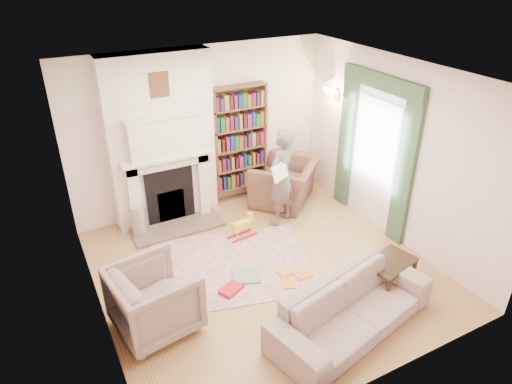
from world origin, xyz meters
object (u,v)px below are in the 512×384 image
sofa (352,308)px  man_reading (281,178)px  armchair_reading (285,182)px  rocking_horse (242,227)px  paraffin_heater (140,222)px  armchair_left (155,299)px  coffee_table (388,275)px  bookcase (239,138)px

sofa → man_reading: 2.64m
armchair_reading → sofa: (-0.96, -3.14, -0.07)m
armchair_reading → rocking_horse: size_ratio=2.60×
rocking_horse → paraffin_heater: bearing=143.0°
armchair_left → man_reading: size_ratio=0.56×
armchair_reading → armchair_left: armchair_left is taller
man_reading → paraffin_heater: (-2.21, 0.66, -0.56)m
sofa → paraffin_heater: 3.62m
man_reading → coffee_table: man_reading is taller
armchair_left → sofa: 2.35m
bookcase → armchair_reading: 1.15m
bookcase → armchair_left: 3.52m
sofa → rocking_horse: (-0.28, 2.40, -0.12)m
paraffin_heater → rocking_horse: size_ratio=1.20×
armchair_reading → armchair_left: 3.62m
sofa → coffee_table: bearing=8.7°
armchair_left → sofa: size_ratio=0.43×
bookcase → paraffin_heater: bookcase is taller
man_reading → coffee_table: bearing=73.2°
sofa → paraffin_heater: size_ratio=3.96×
armchair_reading → paraffin_heater: 2.66m
paraffin_heater → rocking_horse: bearing=-29.1°
bookcase → sofa: size_ratio=0.85×
armchair_reading → coffee_table: (-0.04, -2.77, -0.16)m
bookcase → sofa: bookcase is taller
armchair_left → coffee_table: armchair_left is taller
armchair_left → man_reading: 2.95m
sofa → man_reading: size_ratio=1.30×
sofa → paraffin_heater: bearing=105.0°
sofa → coffee_table: size_ratio=3.11×
sofa → armchair_left: bearing=138.2°
bookcase → rocking_horse: size_ratio=4.04×
bookcase → armchair_reading: size_ratio=1.55×
armchair_left → coffee_table: 3.08m
armchair_reading → paraffin_heater: armchair_reading is taller
armchair_reading → coffee_table: size_ratio=1.70×
coffee_table → rocking_horse: (-1.20, 2.03, -0.02)m
coffee_table → armchair_left: bearing=151.0°
sofa → coffee_table: 0.99m
bookcase → paraffin_heater: size_ratio=3.36×
armchair_reading → sofa: armchair_reading is taller
armchair_reading → man_reading: man_reading is taller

